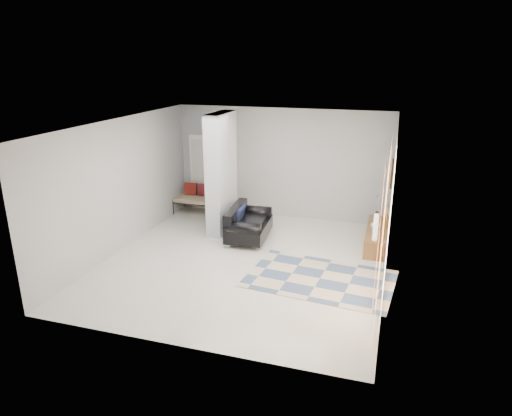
% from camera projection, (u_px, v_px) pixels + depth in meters
% --- Properties ---
extents(floor, '(6.00, 6.00, 0.00)m').
position_uv_depth(floor, '(245.00, 262.00, 9.33)').
color(floor, silver).
rests_on(floor, ground).
extents(ceiling, '(6.00, 6.00, 0.00)m').
position_uv_depth(ceiling, '(244.00, 124.00, 8.45)').
color(ceiling, white).
rests_on(ceiling, wall_back).
extents(wall_back, '(6.00, 0.00, 6.00)m').
position_uv_depth(wall_back, '(282.00, 164.00, 11.61)').
color(wall_back, '#B2B4B6').
rests_on(wall_back, ground).
extents(wall_front, '(6.00, 0.00, 6.00)m').
position_uv_depth(wall_front, '(174.00, 258.00, 6.17)').
color(wall_front, '#B2B4B6').
rests_on(wall_front, ground).
extents(wall_left, '(0.00, 6.00, 6.00)m').
position_uv_depth(wall_left, '(121.00, 185.00, 9.66)').
color(wall_left, '#B2B4B6').
rests_on(wall_left, ground).
extents(wall_right, '(0.00, 6.00, 6.00)m').
position_uv_depth(wall_right, '(390.00, 209.00, 8.12)').
color(wall_right, '#B2B4B6').
rests_on(wall_right, ground).
extents(partition_column, '(0.35, 1.20, 2.80)m').
position_uv_depth(partition_column, '(221.00, 173.00, 10.65)').
color(partition_column, silver).
rests_on(partition_column, floor).
extents(hallway_door, '(0.85, 0.06, 2.04)m').
position_uv_depth(hallway_door, '(205.00, 173.00, 12.28)').
color(hallway_door, white).
rests_on(hallway_door, floor).
extents(curtain, '(0.00, 2.55, 2.55)m').
position_uv_depth(curtain, '(383.00, 228.00, 7.08)').
color(curtain, '#FE9542').
rests_on(curtain, wall_right).
extents(wall_art, '(0.04, 0.45, 0.55)m').
position_uv_depth(wall_art, '(392.00, 174.00, 9.59)').
color(wall_art, '#331E0D').
rests_on(wall_art, wall_right).
extents(media_console, '(0.45, 1.77, 0.80)m').
position_uv_depth(media_console, '(377.00, 236.00, 10.11)').
color(media_console, brown).
rests_on(media_console, floor).
extents(loveseat, '(0.92, 1.48, 0.76)m').
position_uv_depth(loveseat, '(247.00, 224.00, 10.40)').
color(loveseat, silver).
rests_on(loveseat, floor).
extents(daybed, '(1.75, 0.75, 0.77)m').
position_uv_depth(daybed, '(207.00, 198.00, 12.12)').
color(daybed, black).
rests_on(daybed, floor).
extents(area_rug, '(2.84, 2.05, 0.01)m').
position_uv_depth(area_rug, '(320.00, 279.00, 8.61)').
color(area_rug, beige).
rests_on(area_rug, floor).
extents(cylinder_lamp, '(0.10, 0.10, 0.56)m').
position_uv_depth(cylinder_lamp, '(376.00, 227.00, 9.31)').
color(cylinder_lamp, beige).
rests_on(cylinder_lamp, media_console).
extents(bronze_figurine, '(0.12, 0.12, 0.22)m').
position_uv_depth(bronze_figurine, '(377.00, 216.00, 10.50)').
color(bronze_figurine, black).
rests_on(bronze_figurine, media_console).
extents(vase, '(0.22, 0.22, 0.21)m').
position_uv_depth(vase, '(375.00, 224.00, 9.99)').
color(vase, white).
rests_on(vase, media_console).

